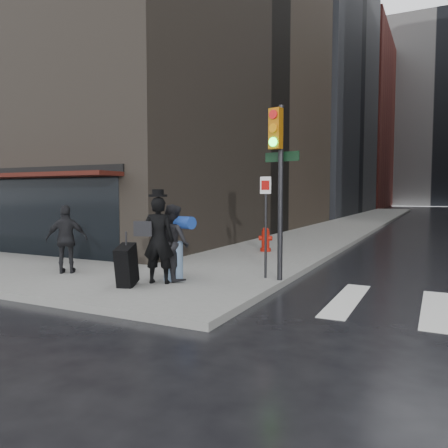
{
  "coord_description": "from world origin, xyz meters",
  "views": [
    {
      "loc": [
        5.07,
        -7.72,
        2.1
      ],
      "look_at": [
        -0.0,
        2.6,
        1.3
      ],
      "focal_mm": 35.0,
      "sensor_mm": 36.0,
      "label": 1
    }
  ],
  "objects": [
    {
      "name": "bldg_left_mid",
      "position": [
        -13.0,
        38.0,
        17.0
      ],
      "size": [
        22.0,
        24.0,
        34.0
      ],
      "primitive_type": "cube",
      "color": "gray",
      "rests_on": "ground"
    },
    {
      "name": "ground",
      "position": [
        0.0,
        0.0,
        0.0
      ],
      "size": [
        140.0,
        140.0,
        0.0
      ],
      "primitive_type": "plane",
      "color": "black",
      "rests_on": "ground"
    },
    {
      "name": "storefront",
      "position": [
        -7.0,
        1.9,
        1.83
      ],
      "size": [
        8.4,
        1.11,
        2.83
      ],
      "color": "black",
      "rests_on": "ground"
    },
    {
      "name": "traffic_light",
      "position": [
        1.85,
        1.52,
        2.66
      ],
      "size": [
        0.95,
        0.55,
        3.9
      ],
      "rotation": [
        0.0,
        0.0,
        -0.24
      ],
      "color": "black",
      "rests_on": "ground"
    },
    {
      "name": "fire_hydrant",
      "position": [
        -0.14,
        6.08,
        0.51
      ],
      "size": [
        0.47,
        0.36,
        0.82
      ],
      "rotation": [
        0.0,
        0.0,
        0.17
      ],
      "color": "#A11409",
      "rests_on": "ground"
    },
    {
      "name": "bldg_distant",
      "position": [
        6.0,
        78.0,
        16.0
      ],
      "size": [
        40.0,
        12.0,
        32.0
      ],
      "primitive_type": "cube",
      "color": "gray",
      "rests_on": "ground"
    },
    {
      "name": "man_jeans",
      "position": [
        -0.26,
        0.54,
        1.01
      ],
      "size": [
        1.16,
        1.06,
        1.72
      ],
      "rotation": [
        0.0,
        0.0,
        2.66
      ],
      "color": "black",
      "rests_on": "ground"
    },
    {
      "name": "bldg_left_far",
      "position": [
        -13.0,
        62.0,
        13.0
      ],
      "size": [
        22.0,
        20.0,
        26.0
      ],
      "primitive_type": "cube",
      "color": "#5B261F",
      "rests_on": "ground"
    },
    {
      "name": "sidewalk_left",
      "position": [
        0.0,
        27.0,
        0.07
      ],
      "size": [
        4.0,
        50.0,
        0.15
      ],
      "primitive_type": "cube",
      "color": "slate",
      "rests_on": "ground"
    },
    {
      "name": "man_overcoat",
      "position": [
        -0.45,
        -0.02,
        1.02
      ],
      "size": [
        1.06,
        1.32,
        2.08
      ],
      "rotation": [
        0.0,
        0.0,
        3.47
      ],
      "color": "black",
      "rests_on": "ground"
    },
    {
      "name": "man_greycoat",
      "position": [
        -3.08,
        0.12,
        0.99
      ],
      "size": [
        1.04,
        0.9,
        1.67
      ],
      "rotation": [
        0.0,
        0.0,
        3.75
      ],
      "color": "black",
      "rests_on": "ground"
    }
  ]
}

